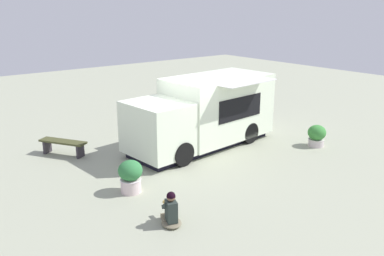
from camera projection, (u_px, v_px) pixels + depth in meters
ground_plane at (192, 153)px, 13.42m from camera, size 40.00×40.00×0.00m
food_truck at (204, 114)px, 13.87m from camera, size 5.51×2.91×2.35m
person_customer at (171, 212)px, 8.97m from camera, size 0.59×0.79×0.80m
planter_flowering_near at (317, 135)px, 13.99m from camera, size 0.62×0.62×0.75m
planter_flowering_far at (131, 175)px, 10.49m from camera, size 0.63×0.63×0.87m
plaza_bench at (63, 144)px, 13.14m from camera, size 1.18×1.57×0.49m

